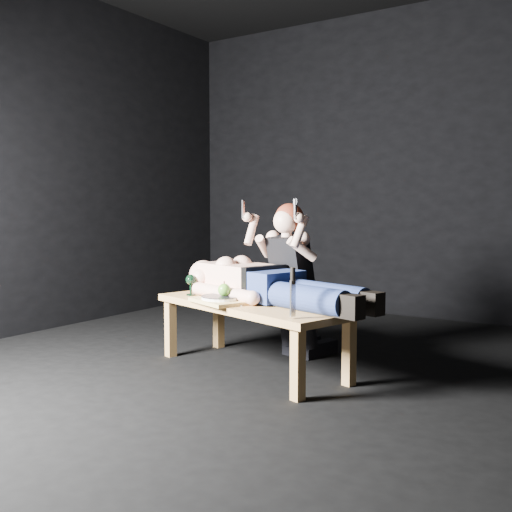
% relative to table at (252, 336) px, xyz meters
% --- Properties ---
extents(ground, '(5.00, 5.00, 0.00)m').
position_rel_table_xyz_m(ground, '(0.27, -0.03, -0.23)').
color(ground, black).
rests_on(ground, ground).
extents(back_wall, '(5.00, 0.00, 5.00)m').
position_rel_table_xyz_m(back_wall, '(0.27, 2.47, 1.27)').
color(back_wall, black).
rests_on(back_wall, ground).
extents(table, '(1.53, 0.92, 0.45)m').
position_rel_table_xyz_m(table, '(0.00, 0.00, 0.00)').
color(table, '#B88542').
rests_on(table, ground).
extents(lying_man, '(1.59, 0.87, 0.28)m').
position_rel_table_xyz_m(lying_man, '(0.08, 0.10, 0.36)').
color(lying_man, beige).
rests_on(lying_man, table).
extents(kneeling_woman, '(0.74, 0.79, 1.13)m').
position_rel_table_xyz_m(kneeling_woman, '(0.09, 0.45, 0.34)').
color(kneeling_woman, black).
rests_on(kneeling_woman, ground).
extents(serving_tray, '(0.46, 0.40, 0.02)m').
position_rel_table_xyz_m(serving_tray, '(-0.15, -0.13, 0.24)').
color(serving_tray, tan).
rests_on(serving_tray, table).
extents(plate, '(0.33, 0.33, 0.02)m').
position_rel_table_xyz_m(plate, '(-0.15, -0.13, 0.26)').
color(plate, white).
rests_on(plate, serving_tray).
extents(apple, '(0.08, 0.08, 0.08)m').
position_rel_table_xyz_m(apple, '(-0.14, -0.12, 0.31)').
color(apple, '#318C18').
rests_on(apple, plate).
extents(goblet, '(0.09, 0.09, 0.15)m').
position_rel_table_xyz_m(goblet, '(-0.53, 0.02, 0.30)').
color(goblet, black).
rests_on(goblet, table).
extents(fork_flat, '(0.02, 0.15, 0.01)m').
position_rel_table_xyz_m(fork_flat, '(-0.34, -0.05, 0.23)').
color(fork_flat, '#B2B2B7').
rests_on(fork_flat, table).
extents(knife_flat, '(0.07, 0.15, 0.01)m').
position_rel_table_xyz_m(knife_flat, '(0.01, -0.18, 0.23)').
color(knife_flat, '#B2B2B7').
rests_on(knife_flat, table).
extents(spoon_flat, '(0.05, 0.15, 0.01)m').
position_rel_table_xyz_m(spoon_flat, '(0.02, -0.11, 0.23)').
color(spoon_flat, '#B2B2B7').
rests_on(spoon_flat, table).
extents(carving_knife, '(0.05, 0.05, 0.29)m').
position_rel_table_xyz_m(carving_knife, '(0.51, -0.36, 0.37)').
color(carving_knife, '#B2B2B7').
rests_on(carving_knife, table).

